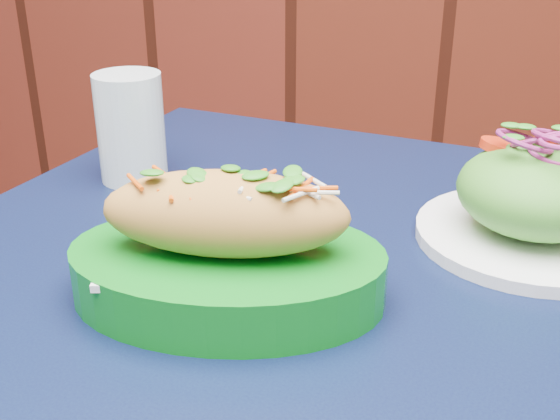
# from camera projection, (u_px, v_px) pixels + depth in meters

# --- Properties ---
(cafe_table) EXTENTS (0.92, 0.92, 0.75)m
(cafe_table) POSITION_uv_depth(u_px,v_px,m) (333.00, 371.00, 0.62)
(cafe_table) COLOR black
(cafe_table) RESTS_ON ground
(banh_mi_basket) EXTENTS (0.28, 0.20, 0.12)m
(banh_mi_basket) POSITION_uv_depth(u_px,v_px,m) (227.00, 250.00, 0.55)
(banh_mi_basket) COLOR #097217
(banh_mi_basket) RESTS_ON cafe_table
(salad_plate) EXTENTS (0.21, 0.21, 0.11)m
(salad_plate) POSITION_uv_depth(u_px,v_px,m) (535.00, 199.00, 0.64)
(salad_plate) COLOR white
(salad_plate) RESTS_ON cafe_table
(water_glass) EXTENTS (0.07, 0.07, 0.12)m
(water_glass) POSITION_uv_depth(u_px,v_px,m) (131.00, 128.00, 0.78)
(water_glass) COLOR silver
(water_glass) RESTS_ON cafe_table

